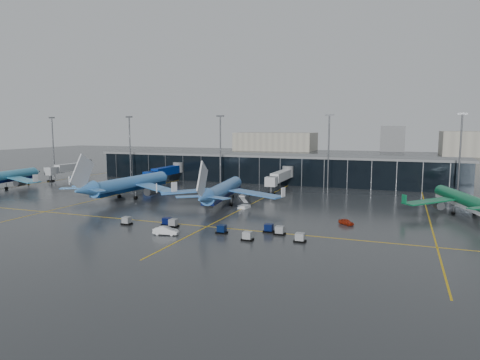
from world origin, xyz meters
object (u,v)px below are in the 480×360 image
(airliner_klm_west, at_px, (3,170))
(service_van_red, at_px, (346,222))
(airliner_arkefly, at_px, (131,175))
(mobile_airstair, at_px, (244,205))
(airliner_aer_lingus, at_px, (462,191))
(baggage_carts, at_px, (220,228))
(airliner_klm_near, at_px, (223,181))
(service_van_white, at_px, (166,231))

(airliner_klm_west, relative_size, service_van_red, 11.05)
(airliner_arkefly, height_order, mobile_airstair, airliner_arkefly)
(airliner_aer_lingus, distance_m, baggage_carts, 61.93)
(airliner_arkefly, height_order, airliner_klm_near, airliner_arkefly)
(airliner_klm_near, height_order, mobile_airstair, airliner_klm_near)
(airliner_aer_lingus, relative_size, mobile_airstair, 10.32)
(airliner_arkefly, relative_size, service_van_white, 8.82)
(airliner_klm_west, distance_m, baggage_carts, 99.70)
(airliner_aer_lingus, distance_m, service_van_white, 72.71)
(airliner_klm_west, height_order, airliner_aer_lingus, airliner_klm_west)
(airliner_klm_west, relative_size, service_van_white, 8.19)
(airliner_aer_lingus, bearing_deg, service_van_white, -158.47)
(airliner_arkefly, distance_m, baggage_carts, 51.59)
(service_van_red, bearing_deg, mobile_airstair, 108.79)
(baggage_carts, distance_m, service_van_white, 10.88)
(airliner_aer_lingus, relative_size, service_van_red, 9.77)
(mobile_airstair, bearing_deg, airliner_arkefly, -176.34)
(airliner_klm_west, height_order, mobile_airstair, airliner_klm_west)
(airliner_klm_near, height_order, baggage_carts, airliner_klm_near)
(airliner_klm_near, bearing_deg, service_van_red, -29.19)
(airliner_arkefly, bearing_deg, airliner_klm_near, 1.84)
(airliner_klm_near, xyz_separation_m, baggage_carts, (11.84, -29.27, -5.57))
(service_van_white, bearing_deg, mobile_airstair, -19.77)
(airliner_klm_west, relative_size, mobile_airstair, 11.68)
(airliner_aer_lingus, bearing_deg, baggage_carts, -157.45)
(airliner_klm_near, distance_m, baggage_carts, 32.07)
(airliner_aer_lingus, bearing_deg, airliner_arkefly, 169.53)
(airliner_klm_near, bearing_deg, airliner_arkefly, 171.27)
(mobile_airstair, bearing_deg, airliner_klm_near, 165.10)
(airliner_klm_near, bearing_deg, mobile_airstair, -32.24)
(mobile_airstair, distance_m, service_van_white, 32.09)
(airliner_klm_near, bearing_deg, airliner_aer_lingus, 0.77)
(airliner_arkefly, height_order, service_van_white, airliner_arkefly)
(airliner_klm_west, height_order, airliner_klm_near, airliner_klm_near)
(airliner_aer_lingus, relative_size, service_van_white, 7.24)
(airliner_klm_west, bearing_deg, baggage_carts, -25.09)
(mobile_airstair, xyz_separation_m, service_van_red, (27.52, -10.08, -0.14))
(airliner_aer_lingus, height_order, mobile_airstair, airliner_aer_lingus)
(airliner_arkefly, bearing_deg, baggage_carts, -32.86)
(baggage_carts, bearing_deg, airliner_arkefly, 144.80)
(mobile_airstair, bearing_deg, service_van_red, -11.00)
(service_van_white, bearing_deg, airliner_klm_west, 56.13)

